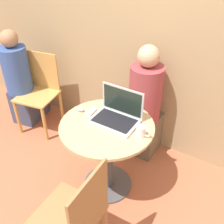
% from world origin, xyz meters
% --- Properties ---
extents(ground_plane, '(12.00, 12.00, 0.00)m').
position_xyz_m(ground_plane, '(0.00, 0.00, 0.00)').
color(ground_plane, '#B26042').
extents(back_wall, '(7.00, 0.05, 2.60)m').
position_xyz_m(back_wall, '(0.00, 0.79, 1.30)').
color(back_wall, tan).
rests_on(back_wall, ground_plane).
extents(round_table, '(0.76, 0.76, 0.71)m').
position_xyz_m(round_table, '(0.00, 0.00, 0.49)').
color(round_table, '#4C4C51').
rests_on(round_table, ground_plane).
extents(laptop, '(0.37, 0.26, 0.26)m').
position_xyz_m(laptop, '(0.04, 0.10, 0.77)').
color(laptop, '#B7B7BC').
rests_on(laptop, round_table).
extents(cell_phone, '(0.06, 0.11, 0.02)m').
position_xyz_m(cell_phone, '(-0.20, 0.07, 0.72)').
color(cell_phone, silver).
rests_on(cell_phone, round_table).
extents(computer_mouse, '(0.08, 0.04, 0.04)m').
position_xyz_m(computer_mouse, '(-0.29, 0.04, 0.73)').
color(computer_mouse, '#B2B2B7').
rests_on(computer_mouse, round_table).
extents(coffee_cup, '(0.11, 0.07, 0.09)m').
position_xyz_m(coffee_cup, '(0.29, 0.02, 0.75)').
color(coffee_cup, white).
rests_on(coffee_cup, round_table).
extents(chair_empty, '(0.41, 0.41, 0.91)m').
position_xyz_m(chair_empty, '(0.17, -0.66, 0.47)').
color(chair_empty, '#9E7042').
rests_on(chair_empty, ground_plane).
extents(person_seated, '(0.31, 0.48, 1.19)m').
position_xyz_m(person_seated, '(0.07, 0.62, 0.50)').
color(person_seated, brown).
rests_on(person_seated, ground_plane).
extents(chair_background, '(0.46, 0.46, 0.88)m').
position_xyz_m(chair_background, '(-1.14, 0.40, 0.46)').
color(chair_background, tan).
rests_on(chair_background, ground_plane).
extents(person_background, '(0.34, 0.47, 1.14)m').
position_xyz_m(person_background, '(-1.39, 0.39, 0.48)').
color(person_background, '#3D4766').
rests_on(person_background, ground_plane).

